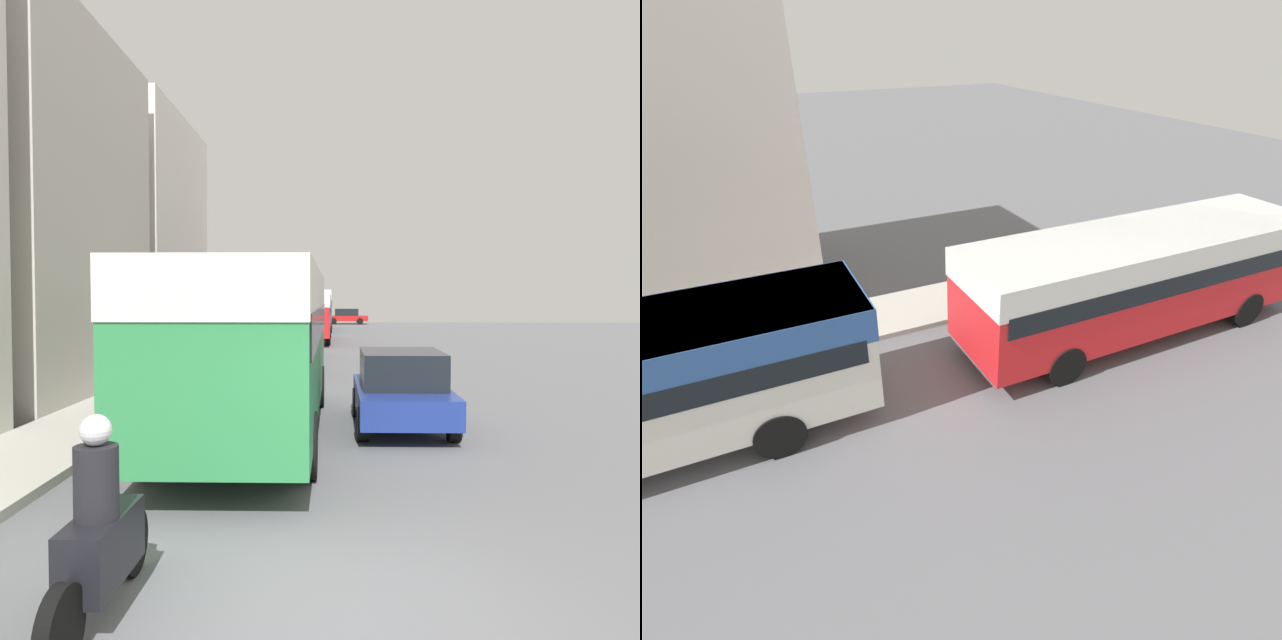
{
  "view_description": "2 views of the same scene",
  "coord_description": "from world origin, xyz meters",
  "views": [
    {
      "loc": [
        -0.06,
        -5.16,
        2.68
      ],
      "look_at": [
        -0.84,
        28.28,
        1.43
      ],
      "focal_mm": 35.0,
      "sensor_mm": 36.0,
      "label": 1
    },
    {
      "loc": [
        6.99,
        22.81,
        7.31
      ],
      "look_at": [
        -1.5,
        26.88,
        1.68
      ],
      "focal_mm": 28.0,
      "sensor_mm": 36.0,
      "label": 2
    }
  ],
  "objects": [
    {
      "name": "bus_following",
      "position": [
        -2.04,
        19.33,
        1.84
      ],
      "size": [
        2.49,
        10.97,
        2.8
      ],
      "color": "silver",
      "rests_on": "ground_plane"
    },
    {
      "name": "ground_plane",
      "position": [
        0.0,
        0.0,
        0.0
      ],
      "size": [
        120.0,
        120.0,
        0.0
      ],
      "primitive_type": "plane",
      "color": "slate"
    },
    {
      "name": "motorcycle_behind_lead",
      "position": [
        -2.0,
        -0.13,
        0.68
      ],
      "size": [
        0.38,
        2.24,
        1.73
      ],
      "color": "black",
      "rests_on": "ground_plane"
    },
    {
      "name": "bus_third_in_line",
      "position": [
        -1.61,
        32.05,
        1.85
      ],
      "size": [
        2.67,
        9.84,
        2.82
      ],
      "color": "red",
      "rests_on": "ground_plane"
    },
    {
      "name": "car_crossing",
      "position": [
        1.3,
        7.53,
        0.81
      ],
      "size": [
        1.9,
        3.89,
        1.58
      ],
      "color": "navy",
      "rests_on": "ground_plane"
    },
    {
      "name": "building_far_terrace",
      "position": [
        -9.19,
        20.54,
        5.0
      ],
      "size": [
        5.97,
        8.59,
        9.99
      ],
      "color": "silver",
      "rests_on": "ground_plane"
    },
    {
      "name": "pedestrian_near_curb",
      "position": [
        -5.81,
        49.99,
        1.01
      ],
      "size": [
        0.41,
        0.41,
        1.7
      ],
      "color": "#232838",
      "rests_on": "sidewalk"
    },
    {
      "name": "bus_lead",
      "position": [
        -1.62,
        6.92,
        2.07
      ],
      "size": [
        2.61,
        9.8,
        3.19
      ],
      "color": "#2D8447",
      "rests_on": "ground_plane"
    },
    {
      "name": "building_midblock",
      "position": [
        -9.0,
        11.46,
        4.9
      ],
      "size": [
        5.59,
        7.99,
        9.8
      ],
      "color": "beige",
      "rests_on": "ground_plane"
    },
    {
      "name": "bus_rear",
      "position": [
        -1.55,
        44.14,
        2.07
      ],
      "size": [
        2.59,
        9.67,
        3.2
      ],
      "color": "teal",
      "rests_on": "ground_plane"
    },
    {
      "name": "car_far_curb",
      "position": [
        1.11,
        55.86,
        0.78
      ],
      "size": [
        4.13,
        1.93,
        1.51
      ],
      "rotation": [
        0.0,
        0.0,
        -1.57
      ],
      "color": "red",
      "rests_on": "ground_plane"
    }
  ]
}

